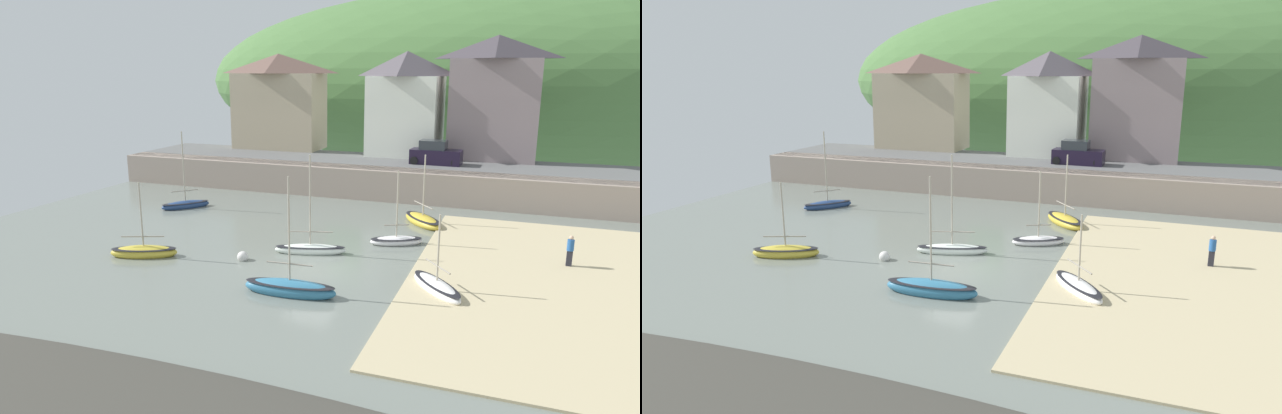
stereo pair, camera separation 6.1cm
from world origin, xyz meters
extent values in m
cube|color=slate|center=(0.00, 0.00, -0.03)|extent=(48.00, 40.00, 0.06)
cube|color=#C6B489|center=(14.00, 2.00, 0.05)|extent=(18.00, 22.00, 0.10)
cube|color=gray|center=(0.00, 17.00, 1.20)|extent=(48.00, 2.40, 2.40)
cube|color=#606060|center=(0.00, 20.70, 2.35)|extent=(48.00, 9.00, 0.10)
ellipsoid|color=#4D773E|center=(4.12, 55.20, 8.41)|extent=(80.00, 44.00, 24.03)
cube|color=tan|center=(-13.07, 25.20, 6.01)|extent=(8.43, 4.26, 7.21)
pyramid|color=brown|center=(-13.07, 25.20, 10.53)|extent=(8.73, 4.56, 1.83)
cube|color=white|center=(-0.57, 25.20, 5.90)|extent=(6.13, 5.63, 7.01)
pyramid|color=#50494F|center=(-0.57, 25.20, 10.48)|extent=(6.43, 5.93, 2.14)
cube|color=gray|center=(7.04, 25.20, 6.62)|extent=(7.23, 4.56, 8.45)
pyramid|color=#3F393F|center=(7.04, 25.20, 11.80)|extent=(7.53, 4.86, 1.91)
ellipsoid|color=gold|center=(-9.21, -1.34, 0.22)|extent=(3.80, 2.43, 0.79)
ellipsoid|color=black|center=(-9.21, -1.34, 0.43)|extent=(3.72, 2.38, 0.12)
cylinder|color=#B2A893|center=(-9.21, -1.34, 2.37)|extent=(0.09, 0.09, 3.52)
cylinder|color=gray|center=(-9.21, -1.34, 1.13)|extent=(2.18, 0.92, 0.07)
ellipsoid|color=navy|center=(-13.37, 8.93, 0.19)|extent=(3.09, 3.32, 0.71)
ellipsoid|color=black|center=(-13.37, 8.93, 0.39)|extent=(3.03, 3.25, 0.12)
cylinder|color=#B2A893|center=(-13.37, 8.93, 3.10)|extent=(0.09, 0.09, 5.10)
cylinder|color=gray|center=(-13.37, 8.93, 1.30)|extent=(1.35, 1.53, 0.07)
ellipsoid|color=teal|center=(0.40, -3.46, 0.25)|extent=(4.43, 1.46, 0.90)
ellipsoid|color=black|center=(0.40, -3.46, 0.49)|extent=(4.34, 1.43, 0.12)
cylinder|color=#B2A893|center=(0.40, -3.46, 3.07)|extent=(0.09, 0.09, 4.76)
cylinder|color=gray|center=(0.40, -3.46, 1.46)|extent=(2.18, 0.21, 0.07)
ellipsoid|color=gold|center=(3.88, 10.56, 0.22)|extent=(3.56, 3.93, 0.79)
ellipsoid|color=black|center=(3.88, 10.56, 0.43)|extent=(3.48, 3.86, 0.12)
cylinder|color=#B2A893|center=(3.88, 10.56, 2.62)|extent=(0.09, 0.09, 4.02)
cylinder|color=gray|center=(3.88, 10.56, 1.31)|extent=(1.58, 1.94, 0.07)
ellipsoid|color=white|center=(-0.88, 2.33, 0.19)|extent=(4.06, 2.00, 0.68)
ellipsoid|color=black|center=(-0.88, 2.33, 0.38)|extent=(3.98, 1.96, 0.12)
cylinder|color=#B2A893|center=(-0.88, 2.33, 3.03)|extent=(0.09, 0.09, 5.00)
cylinder|color=gray|center=(-0.88, 2.33, 1.24)|extent=(2.44, 0.79, 0.07)
ellipsoid|color=white|center=(3.23, 5.67, 0.17)|extent=(3.29, 2.34, 0.61)
ellipsoid|color=black|center=(3.23, 5.67, 0.33)|extent=(3.22, 2.30, 0.12)
cylinder|color=#B2A893|center=(3.23, 5.67, 2.41)|extent=(0.09, 0.09, 3.88)
cylinder|color=gray|center=(3.23, 5.67, 1.16)|extent=(1.38, 0.70, 0.07)
ellipsoid|color=white|center=(6.60, -0.87, 0.20)|extent=(3.20, 3.60, 0.74)
ellipsoid|color=black|center=(6.60, -0.87, 0.41)|extent=(3.13, 3.53, 0.12)
cylinder|color=#B2A893|center=(6.60, -0.87, 2.12)|extent=(0.09, 0.09, 3.10)
cylinder|color=gray|center=(6.60, -0.87, 1.25)|extent=(1.40, 1.70, 0.07)
cube|color=black|center=(3.01, 20.70, 3.00)|extent=(4.17, 1.87, 1.20)
cube|color=#282D33|center=(2.76, 20.70, 3.95)|extent=(2.16, 1.58, 0.80)
cylinder|color=black|center=(4.66, 21.50, 2.72)|extent=(0.64, 0.22, 0.64)
cylinder|color=black|center=(4.66, 19.90, 2.72)|extent=(0.64, 0.22, 0.64)
cylinder|color=black|center=(1.36, 21.50, 2.72)|extent=(0.64, 0.22, 0.64)
cylinder|color=black|center=(1.36, 19.90, 2.72)|extent=(0.64, 0.22, 0.64)
cube|color=#282833|center=(12.47, 4.80, 0.51)|extent=(0.28, 0.20, 0.82)
cylinder|color=#23569E|center=(12.47, 4.80, 1.21)|extent=(0.34, 0.34, 0.58)
sphere|color=#D1A889|center=(12.47, 4.80, 1.61)|extent=(0.22, 0.22, 0.22)
sphere|color=silver|center=(-3.86, -0.01, 0.18)|extent=(0.60, 0.60, 0.60)
camera|label=1|loc=(10.00, -25.30, 9.92)|focal=31.47mm
camera|label=2|loc=(10.05, -25.28, 9.92)|focal=31.47mm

